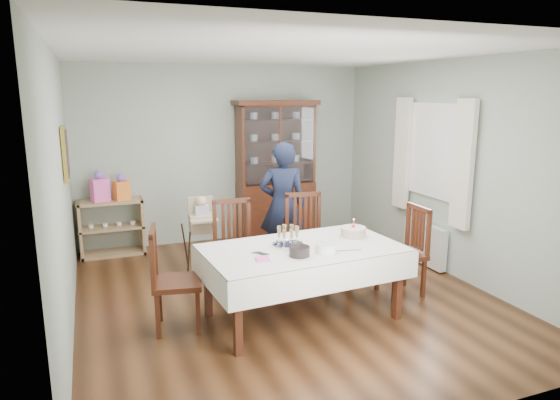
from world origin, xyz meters
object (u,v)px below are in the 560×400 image
dining_table (302,282)px  gift_bag_pink (100,188)px  sideboard (112,228)px  chair_end_right (402,268)px  china_cabinet (276,168)px  chair_far_right (307,256)px  gift_bag_orange (122,188)px  woman (283,206)px  high_chair (203,241)px  chair_end_left (176,299)px  birthday_cake (353,233)px  chair_far_left (236,265)px  champagne_tray (288,240)px

dining_table → gift_bag_pink: gift_bag_pink is taller
sideboard → chair_end_right: (3.04, -2.71, -0.09)m
china_cabinet → chair_end_right: 2.86m
chair_far_right → gift_bag_orange: 2.86m
woman → high_chair: (-1.01, 0.27, -0.45)m
dining_table → chair_end_left: 1.28m
birthday_cake → gift_bag_orange: gift_bag_orange is taller
chair_end_left → sideboard: bearing=20.6°
chair_far_left → woman: (0.81, 0.57, 0.52)m
chair_end_left → woman: (1.63, 1.28, 0.53)m
dining_table → china_cabinet: (0.79, 2.85, 0.74)m
chair_end_left → high_chair: (0.62, 1.55, 0.08)m
woman → chair_far_right: bearing=117.4°
chair_end_right → woman: 1.73m
china_cabinet → chair_far_right: (-0.31, -1.91, -0.80)m
dining_table → sideboard: size_ratio=2.30×
chair_end_left → woman: 2.14m
gift_bag_pink → birthday_cake: bearing=-47.9°
sideboard → chair_far_left: 2.33m
sideboard → birthday_cake: size_ratio=2.89×
china_cabinet → chair_far_left: china_cabinet is taller
china_cabinet → chair_end_left: 3.42m
high_chair → champagne_tray: (0.52, -1.67, 0.43)m
chair_far_left → champagne_tray: bearing=-66.5°
dining_table → china_cabinet: bearing=74.6°
dining_table → chair_end_left: size_ratio=2.02×
chair_end_left → champagne_tray: bearing=-85.0°
china_cabinet → champagne_tray: china_cabinet is taller
china_cabinet → gift_bag_orange: bearing=180.0°
high_chair → gift_bag_orange: bearing=134.4°
sideboard → woman: size_ratio=0.54×
sideboard → chair_end_left: (0.46, -2.65, -0.09)m
champagne_tray → chair_end_left: bearing=174.3°
chair_far_right → chair_end_left: bearing=-149.8°
sideboard → gift_bag_pink: 0.61m
china_cabinet → sideboard: bearing=179.5°
birthday_cake → champagne_tray: bearing=180.0°
chair_end_left → chair_end_right: 2.59m
dining_table → birthday_cake: (0.64, 0.11, 0.43)m
chair_far_right → birthday_cake: chair_far_right is taller
chair_end_right → gift_bag_pink: gift_bag_pink is taller
woman → chair_end_left: bearing=55.4°
chair_end_right → birthday_cake: chair_end_right is taller
gift_bag_orange → birthday_cake: bearing=-51.3°
sideboard → gift_bag_pink: gift_bag_pink is taller
chair_far_left → chair_end_right: 1.92m
dining_table → gift_bag_orange: bearing=118.5°
dining_table → chair_end_right: (1.33, 0.17, -0.08)m
china_cabinet → champagne_tray: 2.90m
chair_far_left → chair_end_right: (1.76, -0.77, -0.01)m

